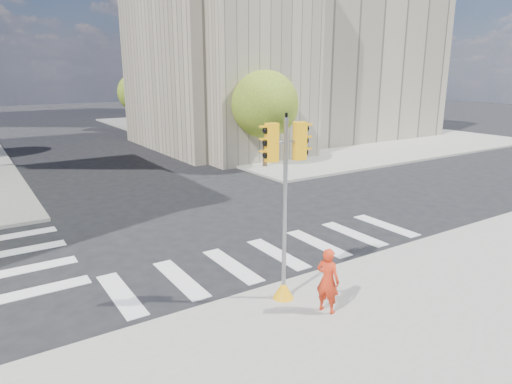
% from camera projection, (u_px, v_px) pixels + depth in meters
% --- Properties ---
extents(ground, '(160.00, 160.00, 0.00)m').
position_uv_depth(ground, '(249.00, 236.00, 17.31)').
color(ground, black).
rests_on(ground, ground).
extents(sidewalk_far_right, '(28.00, 40.00, 0.15)m').
position_uv_depth(sidewalk_far_right, '(278.00, 129.00, 48.89)').
color(sidewalk_far_right, gray).
rests_on(sidewalk_far_right, ground).
extents(civic_building, '(26.00, 16.00, 19.39)m').
position_uv_depth(civic_building, '(284.00, 57.00, 39.14)').
color(civic_building, '#A0947E').
rests_on(civic_building, ground).
extents(office_tower, '(20.00, 18.00, 30.00)m').
position_uv_depth(office_tower, '(220.00, 0.00, 59.06)').
color(office_tower, '#9EA0A3').
rests_on(office_tower, ground).
extents(tree_re_near, '(4.20, 4.20, 6.16)m').
position_uv_depth(tree_re_near, '(265.00, 104.00, 28.32)').
color(tree_re_near, '#382616').
rests_on(tree_re_near, ground).
extents(tree_re_mid, '(4.60, 4.60, 6.66)m').
position_uv_depth(tree_re_mid, '(184.00, 92.00, 37.96)').
color(tree_re_mid, '#382616').
rests_on(tree_re_mid, ground).
extents(tree_re_far, '(4.00, 4.00, 5.88)m').
position_uv_depth(tree_re_far, '(137.00, 93.00, 47.81)').
color(tree_re_far, '#382616').
rests_on(tree_re_far, ground).
extents(lamp_near, '(0.35, 0.18, 8.11)m').
position_uv_depth(lamp_near, '(239.00, 93.00, 31.69)').
color(lamp_near, black).
rests_on(lamp_near, sidewalk_far_right).
extents(lamp_far, '(0.35, 0.18, 8.11)m').
position_uv_depth(lamp_far, '(163.00, 87.00, 43.03)').
color(lamp_far, black).
rests_on(lamp_far, sidewalk_far_right).
extents(traffic_signal, '(1.08, 0.56, 4.95)m').
position_uv_depth(traffic_signal, '(285.00, 223.00, 11.77)').
color(traffic_signal, '#FFAC0D').
rests_on(traffic_signal, sidewalk_near).
extents(photographer, '(0.61, 0.73, 1.71)m').
position_uv_depth(photographer, '(328.00, 280.00, 11.41)').
color(photographer, red).
rests_on(photographer, sidewalk_near).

